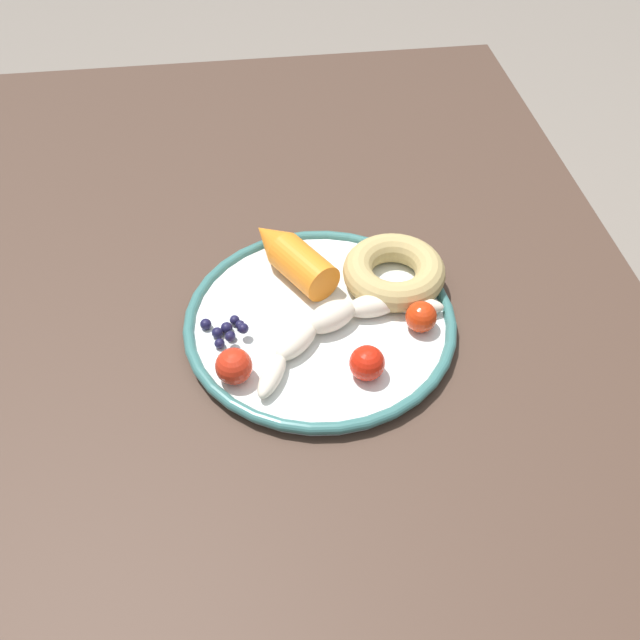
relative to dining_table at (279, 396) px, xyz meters
name	(u,v)px	position (x,y,z in m)	size (l,w,h in m)	color
ground_plane	(294,613)	(0.00, 0.00, -0.63)	(6.00, 6.00, 0.00)	gray
dining_table	(279,396)	(0.00, 0.00, 0.00)	(1.27, 0.83, 0.71)	#443026
plate	(320,322)	(0.02, -0.05, 0.09)	(0.28, 0.28, 0.02)	white
banana	(337,325)	(0.00, -0.06, 0.10)	(0.12, 0.21, 0.03)	beige
carrot_orange	(290,255)	(0.11, -0.03, 0.11)	(0.13, 0.10, 0.04)	orange
donut	(394,272)	(0.07, -0.14, 0.11)	(0.11, 0.11, 0.03)	tan
blueberry_pile	(226,330)	(0.02, 0.05, 0.10)	(0.04, 0.05, 0.02)	#191638
tomato_near	(234,366)	(-0.04, 0.04, 0.11)	(0.04, 0.04, 0.04)	red
tomato_mid	(367,363)	(-0.05, -0.08, 0.11)	(0.03, 0.03, 0.03)	red
tomato_far	(420,314)	(0.00, -0.15, 0.11)	(0.03, 0.03, 0.03)	red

